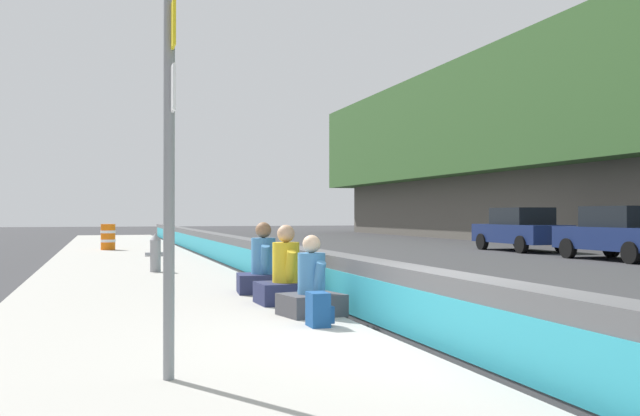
{
  "coord_description": "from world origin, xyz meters",
  "views": [
    {
      "loc": [
        -6.79,
        3.41,
        1.45
      ],
      "look_at": [
        7.23,
        -0.86,
        1.58
      ],
      "focal_mm": 40.22,
      "sensor_mm": 36.0,
      "label": 1
    }
  ],
  "objects_px": {
    "seated_person_rear": "(263,271)",
    "seated_person_foreground": "(312,290)",
    "parked_car_third": "(621,233)",
    "backpack": "(319,310)",
    "route_sign_post": "(170,116)",
    "seated_person_middle": "(286,279)",
    "parked_car_fourth": "(521,229)",
    "construction_barrel": "(108,237)",
    "fire_hydrant": "(155,252)"
  },
  "relations": [
    {
      "from": "seated_person_rear",
      "to": "seated_person_foreground",
      "type": "bearing_deg",
      "value": -179.6
    },
    {
      "from": "parked_car_third",
      "to": "backpack",
      "type": "bearing_deg",
      "value": 129.12
    },
    {
      "from": "route_sign_post",
      "to": "seated_person_middle",
      "type": "xyz_separation_m",
      "value": [
        4.42,
        -2.08,
        -1.73
      ]
    },
    {
      "from": "seated_person_middle",
      "to": "seated_person_rear",
      "type": "relative_size",
      "value": 0.98
    },
    {
      "from": "route_sign_post",
      "to": "seated_person_rear",
      "type": "height_order",
      "value": "route_sign_post"
    },
    {
      "from": "backpack",
      "to": "parked_car_fourth",
      "type": "distance_m",
      "value": 21.29
    },
    {
      "from": "route_sign_post",
      "to": "seated_person_foreground",
      "type": "distance_m",
      "value": 4.14
    },
    {
      "from": "seated_person_middle",
      "to": "construction_barrel",
      "type": "distance_m",
      "value": 17.46
    },
    {
      "from": "parked_car_third",
      "to": "parked_car_fourth",
      "type": "height_order",
      "value": "same"
    },
    {
      "from": "construction_barrel",
      "to": "parked_car_third",
      "type": "distance_m",
      "value": 17.72
    },
    {
      "from": "parked_car_third",
      "to": "seated_person_foreground",
      "type": "bearing_deg",
      "value": 127.05
    },
    {
      "from": "route_sign_post",
      "to": "fire_hydrant",
      "type": "bearing_deg",
      "value": -3.41
    },
    {
      "from": "construction_barrel",
      "to": "parked_car_fourth",
      "type": "xyz_separation_m",
      "value": [
        -2.91,
        -15.54,
        0.24
      ]
    },
    {
      "from": "backpack",
      "to": "parked_car_fourth",
      "type": "relative_size",
      "value": 0.09
    },
    {
      "from": "seated_person_foreground",
      "to": "seated_person_rear",
      "type": "relative_size",
      "value": 0.88
    },
    {
      "from": "route_sign_post",
      "to": "seated_person_rear",
      "type": "distance_m",
      "value": 6.5
    },
    {
      "from": "seated_person_middle",
      "to": "parked_car_third",
      "type": "relative_size",
      "value": 0.26
    },
    {
      "from": "route_sign_post",
      "to": "construction_barrel",
      "type": "bearing_deg",
      "value": 0.8
    },
    {
      "from": "seated_person_foreground",
      "to": "parked_car_third",
      "type": "height_order",
      "value": "parked_car_third"
    },
    {
      "from": "backpack",
      "to": "construction_barrel",
      "type": "distance_m",
      "value": 19.63
    },
    {
      "from": "parked_car_fourth",
      "to": "seated_person_rear",
      "type": "bearing_deg",
      "value": 134.38
    },
    {
      "from": "seated_person_foreground",
      "to": "seated_person_middle",
      "type": "relative_size",
      "value": 0.9
    },
    {
      "from": "fire_hydrant",
      "to": "seated_person_rear",
      "type": "xyz_separation_m",
      "value": [
        -4.98,
        -1.42,
        -0.08
      ]
    },
    {
      "from": "fire_hydrant",
      "to": "parked_car_third",
      "type": "height_order",
      "value": "parked_car_third"
    },
    {
      "from": "fire_hydrant",
      "to": "seated_person_rear",
      "type": "height_order",
      "value": "seated_person_rear"
    },
    {
      "from": "route_sign_post",
      "to": "parked_car_third",
      "type": "xyz_separation_m",
      "value": [
        12.91,
        -15.06,
        -1.37
      ]
    },
    {
      "from": "fire_hydrant",
      "to": "parked_car_third",
      "type": "bearing_deg",
      "value": -82.08
    },
    {
      "from": "fire_hydrant",
      "to": "construction_barrel",
      "type": "xyz_separation_m",
      "value": [
        10.82,
        0.95,
        0.03
      ]
    },
    {
      "from": "parked_car_fourth",
      "to": "seated_person_middle",
      "type": "bearing_deg",
      "value": 137.54
    },
    {
      "from": "backpack",
      "to": "seated_person_rear",
      "type": "bearing_deg",
      "value": -2.33
    },
    {
      "from": "route_sign_post",
      "to": "construction_barrel",
      "type": "xyz_separation_m",
      "value": [
        21.72,
        0.3,
        -1.61
      ]
    },
    {
      "from": "backpack",
      "to": "parked_car_fourth",
      "type": "bearing_deg",
      "value": -38.76
    },
    {
      "from": "fire_hydrant",
      "to": "parked_car_third",
      "type": "relative_size",
      "value": 0.19
    },
    {
      "from": "parked_car_third",
      "to": "parked_car_fourth",
      "type": "distance_m",
      "value": 5.9
    },
    {
      "from": "seated_person_foreground",
      "to": "parked_car_third",
      "type": "relative_size",
      "value": 0.23
    },
    {
      "from": "construction_barrel",
      "to": "parked_car_fourth",
      "type": "height_order",
      "value": "parked_car_fourth"
    },
    {
      "from": "route_sign_post",
      "to": "seated_person_middle",
      "type": "height_order",
      "value": "route_sign_post"
    },
    {
      "from": "route_sign_post",
      "to": "parked_car_fourth",
      "type": "relative_size",
      "value": 0.8
    },
    {
      "from": "route_sign_post",
      "to": "parked_car_third",
      "type": "distance_m",
      "value": 19.89
    },
    {
      "from": "route_sign_post",
      "to": "backpack",
      "type": "relative_size",
      "value": 9.0
    },
    {
      "from": "seated_person_rear",
      "to": "parked_car_third",
      "type": "xyz_separation_m",
      "value": [
        6.99,
        -13.0,
        0.35
      ]
    },
    {
      "from": "parked_car_fourth",
      "to": "construction_barrel",
      "type": "bearing_deg",
      "value": 79.38
    },
    {
      "from": "seated_person_rear",
      "to": "parked_car_fourth",
      "type": "distance_m",
      "value": 18.43
    },
    {
      "from": "construction_barrel",
      "to": "parked_car_fourth",
      "type": "bearing_deg",
      "value": -100.62
    },
    {
      "from": "route_sign_post",
      "to": "backpack",
      "type": "xyz_separation_m",
      "value": [
        2.22,
        -1.91,
        -1.9
      ]
    },
    {
      "from": "construction_barrel",
      "to": "seated_person_rear",
      "type": "bearing_deg",
      "value": -171.47
    },
    {
      "from": "route_sign_post",
      "to": "seated_person_foreground",
      "type": "bearing_deg",
      "value": -33.83
    },
    {
      "from": "parked_car_third",
      "to": "parked_car_fourth",
      "type": "xyz_separation_m",
      "value": [
        5.9,
        -0.17,
        0.0
      ]
    },
    {
      "from": "fire_hydrant",
      "to": "construction_barrel",
      "type": "bearing_deg",
      "value": 5.03
    },
    {
      "from": "route_sign_post",
      "to": "fire_hydrant",
      "type": "height_order",
      "value": "route_sign_post"
    }
  ]
}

